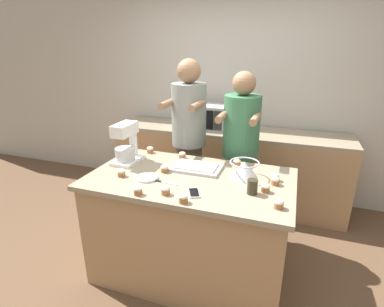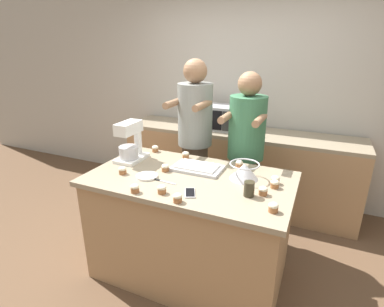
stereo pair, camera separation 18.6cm
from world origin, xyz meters
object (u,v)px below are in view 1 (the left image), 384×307
(cupcake_4, at_px, (182,155))
(cupcake_7, at_px, (166,190))
(drinking_glass, at_px, (252,187))
(cupcake_1, at_px, (121,173))
(cupcake_8, at_px, (164,168))
(mixing_bowl, at_px, (244,169))
(small_plate, at_px, (147,178))
(cupcake_10, at_px, (183,198))
(stand_mixer, at_px, (126,145))
(person_right, at_px, (240,155))
(cupcake_0, at_px, (275,177))
(microwave_oven, at_px, (207,117))
(cupcake_11, at_px, (279,204))
(cupcake_6, at_px, (150,150))
(baking_tray, at_px, (196,167))
(cupcake_5, at_px, (266,188))
(cupcake_2, at_px, (237,162))
(knife, at_px, (163,182))
(cupcake_9, at_px, (138,190))
(cell_phone, at_px, (194,193))
(person_left, at_px, (189,144))
(cupcake_3, at_px, (275,181))

(cupcake_4, relative_size, cupcake_7, 1.00)
(drinking_glass, bearing_deg, cupcake_1, -177.36)
(cupcake_8, bearing_deg, mixing_bowl, 11.02)
(cupcake_4, bearing_deg, small_plate, -101.07)
(cupcake_1, bearing_deg, cupcake_10, -20.71)
(stand_mixer, bearing_deg, cupcake_4, 29.64)
(person_right, distance_m, cupcake_0, 0.68)
(microwave_oven, height_order, cupcake_7, microwave_oven)
(stand_mixer, bearing_deg, cupcake_1, -68.13)
(cupcake_1, distance_m, cupcake_11, 1.21)
(cupcake_6, xyz_separation_m, cupcake_11, (1.24, -0.67, 0.00))
(cupcake_4, distance_m, cupcake_7, 0.71)
(cupcake_4, bearing_deg, cupcake_11, -34.94)
(baking_tray, distance_m, cupcake_0, 0.64)
(person_right, height_order, microwave_oven, person_right)
(cupcake_5, xyz_separation_m, cupcake_7, (-0.65, -0.27, 0.00))
(cupcake_11, bearing_deg, cupcake_10, -167.40)
(cupcake_8, distance_m, cupcake_10, 0.53)
(mixing_bowl, height_order, cupcake_2, mixing_bowl)
(knife, bearing_deg, cupcake_10, -42.97)
(cupcake_2, xyz_separation_m, cupcake_9, (-0.55, -0.75, 0.00))
(person_right, xyz_separation_m, cupcake_8, (-0.49, -0.69, 0.07))
(baking_tray, distance_m, cupcake_1, 0.61)
(knife, relative_size, cupcake_10, 3.49)
(cupcake_4, xyz_separation_m, cupcake_10, (0.30, -0.76, 0.00))
(cupcake_9, bearing_deg, cupcake_0, 31.88)
(baking_tray, distance_m, cell_phone, 0.43)
(cupcake_1, distance_m, cupcake_8, 0.34)
(stand_mixer, bearing_deg, person_left, 58.25)
(stand_mixer, xyz_separation_m, small_plate, (0.33, -0.26, -0.15))
(stand_mixer, bearing_deg, microwave_oven, 74.57)
(drinking_glass, height_order, knife, drinking_glass)
(person_left, relative_size, cupcake_4, 28.15)
(mixing_bowl, xyz_separation_m, small_plate, (-0.70, -0.28, -0.06))
(person_left, distance_m, stand_mixer, 0.71)
(cupcake_2, relative_size, cupcake_8, 1.00)
(person_right, bearing_deg, microwave_oven, 128.51)
(microwave_oven, bearing_deg, cupcake_10, -78.21)
(cell_phone, distance_m, cupcake_1, 0.64)
(person_left, relative_size, knife, 8.08)
(cupcake_2, height_order, cupcake_3, same)
(cupcake_2, xyz_separation_m, cupcake_7, (-0.37, -0.68, 0.00))
(cupcake_3, xyz_separation_m, cupcake_8, (-0.87, -0.06, 0.00))
(cell_phone, height_order, cupcake_2, cupcake_2)
(person_right, relative_size, cupcake_2, 26.59)
(person_left, xyz_separation_m, cupcake_2, (0.57, -0.36, 0.01))
(mixing_bowl, relative_size, microwave_oven, 0.47)
(cupcake_2, xyz_separation_m, cupcake_8, (-0.53, -0.33, 0.00))
(microwave_oven, relative_size, cupcake_0, 7.85)
(knife, distance_m, cupcake_1, 0.36)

